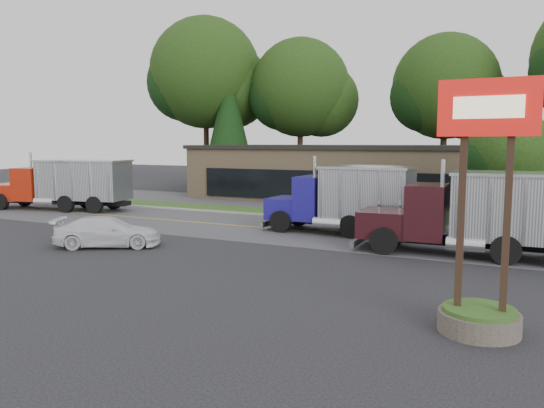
% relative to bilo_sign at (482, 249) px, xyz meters
% --- Properties ---
extents(ground, '(140.00, 140.00, 0.00)m').
position_rel_bilo_sign_xyz_m(ground, '(-10.50, 2.50, -2.02)').
color(ground, '#35353B').
rests_on(ground, ground).
extents(road, '(60.00, 8.00, 0.02)m').
position_rel_bilo_sign_xyz_m(road, '(-10.50, 11.50, -2.02)').
color(road, slate).
rests_on(road, ground).
extents(center_line, '(60.00, 0.12, 0.01)m').
position_rel_bilo_sign_xyz_m(center_line, '(-10.50, 11.50, -2.02)').
color(center_line, gold).
rests_on(center_line, ground).
extents(curb, '(60.00, 0.30, 0.12)m').
position_rel_bilo_sign_xyz_m(curb, '(-10.50, 15.70, -2.02)').
color(curb, '#9E9E99').
rests_on(curb, ground).
extents(grass_verge, '(60.00, 3.40, 0.03)m').
position_rel_bilo_sign_xyz_m(grass_verge, '(-10.50, 17.50, -2.02)').
color(grass_verge, '#27541C').
rests_on(grass_verge, ground).
extents(far_parking, '(60.00, 7.00, 0.02)m').
position_rel_bilo_sign_xyz_m(far_parking, '(-10.50, 22.50, -2.02)').
color(far_parking, slate).
rests_on(far_parking, ground).
extents(strip_mall, '(32.00, 12.00, 4.00)m').
position_rel_bilo_sign_xyz_m(strip_mall, '(-8.50, 28.50, -0.02)').
color(strip_mall, tan).
rests_on(strip_mall, ground).
extents(bilo_sign, '(2.20, 1.90, 5.95)m').
position_rel_bilo_sign_xyz_m(bilo_sign, '(0.00, 0.00, 0.00)').
color(bilo_sign, '#6B6054').
rests_on(bilo_sign, ground).
extents(tree_far_a, '(12.29, 11.57, 17.54)m').
position_rel_bilo_sign_xyz_m(tree_far_a, '(-30.31, 34.65, 9.17)').
color(tree_far_a, '#382619').
rests_on(tree_far_a, ground).
extents(tree_far_b, '(10.43, 9.82, 14.88)m').
position_rel_bilo_sign_xyz_m(tree_far_b, '(-20.34, 36.63, 7.48)').
color(tree_far_b, '#382619').
rests_on(tree_far_b, ground).
extents(tree_far_c, '(9.88, 9.30, 14.09)m').
position_rel_bilo_sign_xyz_m(tree_far_c, '(-6.35, 36.62, 6.97)').
color(tree_far_c, '#382619').
rests_on(tree_far_c, ground).
extents(evergreen_left, '(5.33, 5.33, 12.11)m').
position_rel_bilo_sign_xyz_m(evergreen_left, '(-26.50, 32.50, 4.63)').
color(evergreen_left, '#382619').
rests_on(evergreen_left, ground).
extents(tree_verge, '(4.59, 4.32, 6.55)m').
position_rel_bilo_sign_xyz_m(tree_verge, '(-0.43, 17.55, 2.15)').
color(tree_verge, '#382619').
rests_on(tree_verge, ground).
extents(dump_truck_red, '(10.27, 4.49, 3.36)m').
position_rel_bilo_sign_xyz_m(dump_truck_red, '(-27.02, 12.30, -0.21)').
color(dump_truck_red, black).
rests_on(dump_truck_red, ground).
extents(dump_truck_blue, '(7.36, 2.67, 3.36)m').
position_rel_bilo_sign_xyz_m(dump_truck_blue, '(-7.23, 11.77, -0.22)').
color(dump_truck_blue, black).
rests_on(dump_truck_blue, ground).
extents(dump_truck_maroon, '(9.16, 3.02, 3.36)m').
position_rel_bilo_sign_xyz_m(dump_truck_maroon, '(-0.53, 9.01, -0.21)').
color(dump_truck_maroon, black).
rests_on(dump_truck_maroon, ground).
extents(rally_car, '(4.79, 3.85, 1.30)m').
position_rel_bilo_sign_xyz_m(rally_car, '(-15.50, 4.01, -1.37)').
color(rally_car, silver).
rests_on(rally_car, ground).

